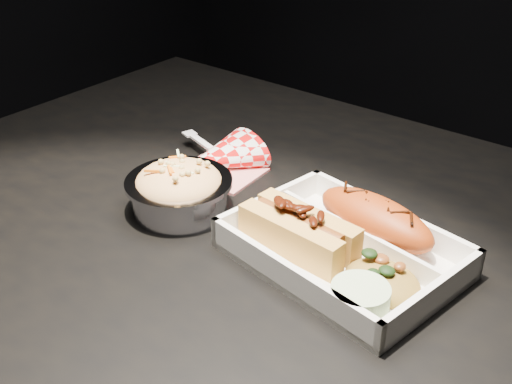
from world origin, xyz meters
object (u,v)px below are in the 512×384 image
hotdog (299,229)px  foil_coleslaw_cup (179,188)px  napkin_fork (220,158)px  food_tray (343,253)px  dining_table (295,290)px  fried_pastry (375,219)px

hotdog → foil_coleslaw_cup: (-0.17, -0.02, -0.00)m
hotdog → napkin_fork: bearing=158.3°
napkin_fork → food_tray: bearing=-0.9°
food_tray → dining_table: bearing=176.9°
food_tray → hotdog: 0.06m
fried_pastry → napkin_fork: napkin_fork is taller
hotdog → napkin_fork: (-0.21, 0.10, -0.02)m
napkin_fork → hotdog: bearing=-9.0°
dining_table → fried_pastry: fried_pastry is taller
food_tray → foil_coleslaw_cup: bearing=-161.4°
food_tray → fried_pastry: bearing=90.0°
food_tray → fried_pastry: 0.06m
dining_table → hotdog: hotdog is taller
hotdog → foil_coleslaw_cup: 0.18m
fried_pastry → foil_coleslaw_cup: size_ratio=1.17×
dining_table → food_tray: (0.08, -0.02, 0.10)m
hotdog → fried_pastry: bearing=56.5°
dining_table → food_tray: bearing=-12.5°
food_tray → napkin_fork: napkin_fork is taller
food_tray → foil_coleslaw_cup: foil_coleslaw_cup is taller
hotdog → foil_coleslaw_cup: size_ratio=1.04×
napkin_fork → dining_table: bearing=-3.1°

